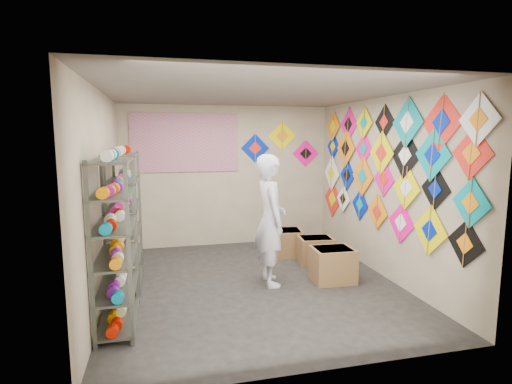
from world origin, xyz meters
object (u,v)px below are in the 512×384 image
object	(u,v)px
carton_a	(332,265)
carton_b	(315,251)
shelf_rack_front	(115,243)
shopkeeper	(270,220)
carton_c	(288,242)
shelf_rack_back	(125,219)

from	to	relation	value
carton_a	carton_b	size ratio (longest dim) A/B	1.08
shelf_rack_front	carton_b	bearing A→B (deg)	26.67
shopkeeper	carton_c	xyz separation A→B (m)	(0.68, 1.25, -0.70)
shelf_rack_back	shopkeeper	xyz separation A→B (m)	(2.01, -0.47, -0.01)
shopkeeper	carton_b	xyz separation A→B (m)	(0.98, 0.67, -0.71)
shelf_rack_front	carton_a	xyz separation A→B (m)	(2.93, 0.69, -0.70)
shelf_rack_front	shelf_rack_back	distance (m)	1.30
carton_a	carton_b	world-z (taller)	carton_a
shelf_rack_front	shelf_rack_back	xyz separation A→B (m)	(0.00, 1.30, 0.00)
shelf_rack_front	carton_b	size ratio (longest dim) A/B	3.44
shelf_rack_back	carton_a	world-z (taller)	shelf_rack_back
carton_a	shopkeeper	bearing A→B (deg)	173.75
carton_c	shelf_rack_back	bearing A→B (deg)	-156.55
shelf_rack_front	shopkeeper	world-z (taller)	shelf_rack_front
carton_a	carton_c	size ratio (longest dim) A/B	1.12
shopkeeper	carton_b	size ratio (longest dim) A/B	3.39
shopkeeper	carton_c	world-z (taller)	shopkeeper
shelf_rack_front	shopkeeper	distance (m)	2.18
carton_c	carton_a	bearing A→B (deg)	-72.95
shelf_rack_front	carton_b	world-z (taller)	shelf_rack_front
carton_a	carton_b	bearing A→B (deg)	87.95
carton_a	shelf_rack_back	bearing A→B (deg)	170.48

